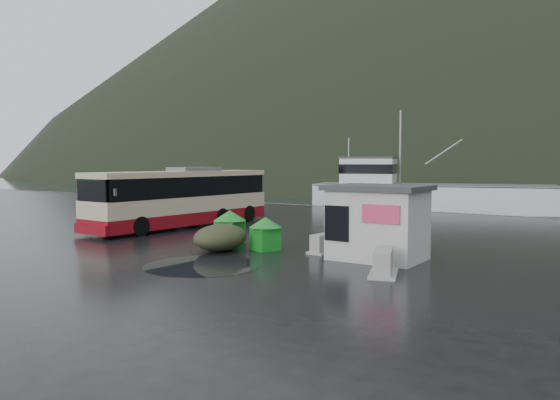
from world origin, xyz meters
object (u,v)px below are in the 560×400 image
Objects in this scene: dome_tent at (220,251)px; ticket_kiosk at (377,259)px; waste_bin_left at (230,243)px; waste_bin_right at (266,250)px; jersey_barrier_a at (325,253)px; jersey_barrier_b at (383,275)px; white_van at (141,225)px; coach_bus at (183,227)px; fishing_trawler at (431,205)px.

ticket_kiosk is (6.17, 1.72, 0.00)m from dome_tent.
waste_bin_right is (2.45, -0.69, 0.00)m from waste_bin_left.
waste_bin_left reaches higher than jersey_barrier_a.
dome_tent is 1.79× the size of jersey_barrier_a.
jersey_barrier_a is (2.35, 0.81, 0.00)m from waste_bin_right.
dome_tent is at bearing -153.30° from jersey_barrier_a.
dome_tent is at bearing 173.54° from jersey_barrier_b.
white_van is 18.11m from jersey_barrier_b.
dome_tent is at bearing -33.30° from coach_bus.
jersey_barrier_b is at bearing -19.71° from coach_bus.
white_van is 4.48× the size of waste_bin_left.
fishing_trawler is (0.25, 26.56, 0.00)m from waste_bin_left.
jersey_barrier_a is at bearing 18.97° from waste_bin_right.
waste_bin_right is at bearing -15.69° from waste_bin_left.
ticket_kiosk is (13.23, -3.36, 0.00)m from coach_bus.
waste_bin_right is 4.74m from ticket_kiosk.
ticket_kiosk reaches higher than dome_tent.
dome_tent is at bearing -61.67° from waste_bin_left.
ticket_kiosk is 2.09× the size of jersey_barrier_b.
ticket_kiosk reaches higher than jersey_barrier_a.
white_van is 3.89× the size of jersey_barrier_b.
waste_bin_right is 27.34m from fishing_trawler.
coach_bus is at bearing 165.82° from ticket_kiosk.
waste_bin_left is 0.42× the size of ticket_kiosk.
waste_bin_right is 0.39× the size of ticket_kiosk.
fishing_trawler reaches higher than waste_bin_right.
jersey_barrier_b is at bearing -6.46° from dome_tent.
white_van is 11.76m from waste_bin_right.
waste_bin_right is (8.54, -3.96, 0.00)m from coach_bus.
jersey_barrier_b reaches higher than jersey_barrier_a.
waste_bin_left is at bearing -178.58° from jersey_barrier_a.
jersey_barrier_b is (1.34, -2.57, 0.00)m from ticket_kiosk.
fishing_trawler is (-4.55, 26.45, 0.00)m from jersey_barrier_a.
coach_bus reaches higher than waste_bin_left.
white_van is 10.77m from dome_tent.
dome_tent is at bearing -105.04° from fishing_trawler.
fishing_trawler is at bearing 105.76° from jersey_barrier_b.
ticket_kiosk is (7.14, -0.09, 0.00)m from waste_bin_left.
dome_tent is (0.97, -1.80, 0.00)m from waste_bin_left.
waste_bin_left is (8.81, -2.70, 0.00)m from white_van.
white_van is at bearing 163.23° from waste_bin_right.
coach_bus is 0.51× the size of fishing_trawler.
jersey_barrier_b is at bearing -17.36° from waste_bin_left.
white_van is at bearing -165.84° from coach_bus.
dome_tent is 0.12× the size of fishing_trawler.
waste_bin_left is at bearing -25.84° from coach_bus.
coach_bus reaches higher than jersey_barrier_b.
white_van is 4.30× the size of jersey_barrier_a.
ticket_kiosk reaches higher than jersey_barrier_b.
white_van is 25.52m from fishing_trawler.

